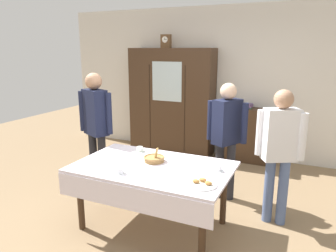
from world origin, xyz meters
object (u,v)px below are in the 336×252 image
(tea_cup_far_left, at_px, (120,171))
(bread_basket, at_px, (154,159))
(dining_table, at_px, (151,175))
(spoon_mid_left, at_px, (93,168))
(book_stack, at_px, (248,106))
(tea_cup_far_right, at_px, (218,169))
(bookshelf_low, at_px, (246,135))
(mantel_clock, at_px, (166,41))
(spoon_far_left, at_px, (170,170))
(person_behind_table_right, at_px, (227,131))
(spoon_back_edge, at_px, (127,158))
(pastry_plate, at_px, (202,184))
(tea_cup_mid_right, at_px, (140,149))
(person_behind_table_left, at_px, (280,145))
(person_by_cabinet, at_px, (96,121))
(wall_cabinet, at_px, (172,101))

(tea_cup_far_left, height_order, bread_basket, bread_basket)
(dining_table, distance_m, spoon_mid_left, 0.62)
(book_stack, xyz_separation_m, tea_cup_far_right, (0.17, -2.47, -0.24))
(bookshelf_low, relative_size, tea_cup_far_right, 7.30)
(mantel_clock, distance_m, spoon_far_left, 3.18)
(spoon_mid_left, relative_size, person_behind_table_right, 0.08)
(mantel_clock, relative_size, spoon_back_edge, 2.02)
(pastry_plate, bearing_deg, dining_table, 161.01)
(tea_cup_far_right, distance_m, spoon_mid_left, 1.31)
(bread_basket, xyz_separation_m, pastry_plate, (0.68, -0.37, -0.02))
(bookshelf_low, distance_m, tea_cup_far_right, 2.49)
(book_stack, bearing_deg, spoon_mid_left, -109.82)
(person_behind_table_right, bearing_deg, spoon_back_edge, -135.00)
(dining_table, bearing_deg, person_behind_table_right, 62.53)
(dining_table, bearing_deg, tea_cup_far_left, -121.84)
(person_behind_table_right, bearing_deg, tea_cup_mid_right, -143.76)
(tea_cup_far_right, relative_size, person_behind_table_right, 0.08)
(bookshelf_low, xyz_separation_m, spoon_far_left, (-0.29, -2.65, 0.25))
(dining_table, bearing_deg, pastry_plate, -18.99)
(book_stack, bearing_deg, person_behind_table_left, -69.94)
(bread_basket, distance_m, pastry_plate, 0.78)
(book_stack, xyz_separation_m, tea_cup_mid_right, (-0.87, -2.25, -0.24))
(bookshelf_low, xyz_separation_m, bread_basket, (-0.55, -2.49, 0.29))
(dining_table, xyz_separation_m, spoon_far_left, (0.22, -0.01, 0.10))
(spoon_far_left, relative_size, spoon_back_edge, 1.00)
(tea_cup_far_right, distance_m, spoon_back_edge, 1.07)
(spoon_back_edge, height_order, person_by_cabinet, person_by_cabinet)
(pastry_plate, relative_size, spoon_back_edge, 2.35)
(tea_cup_far_right, bearing_deg, spoon_mid_left, -159.64)
(tea_cup_far_right, bearing_deg, bread_basket, -178.77)
(person_behind_table_left, bearing_deg, person_by_cabinet, -177.09)
(bookshelf_low, bearing_deg, person_behind_table_right, -88.80)
(dining_table, distance_m, spoon_back_edge, 0.41)
(mantel_clock, bearing_deg, spoon_back_edge, -75.51)
(dining_table, height_order, bookshelf_low, bookshelf_low)
(bookshelf_low, xyz_separation_m, tea_cup_far_left, (-0.70, -2.95, 0.28))
(mantel_clock, distance_m, spoon_mid_left, 3.22)
(tea_cup_mid_right, relative_size, person_by_cabinet, 0.08)
(spoon_far_left, height_order, spoon_mid_left, same)
(dining_table, relative_size, tea_cup_mid_right, 12.89)
(wall_cabinet, xyz_separation_m, tea_cup_far_left, (0.71, -2.90, -0.23))
(tea_cup_far_right, relative_size, tea_cup_mid_right, 1.00)
(dining_table, distance_m, bookshelf_low, 2.69)
(tea_cup_mid_right, relative_size, person_behind_table_left, 0.08)
(spoon_back_edge, bearing_deg, tea_cup_mid_right, 84.87)
(book_stack, relative_size, tea_cup_mid_right, 1.73)
(mantel_clock, xyz_separation_m, book_stack, (1.53, 0.05, -1.10))
(bread_basket, xyz_separation_m, spoon_back_edge, (-0.34, -0.03, -0.03))
(wall_cabinet, relative_size, bookshelf_low, 2.07)
(tea_cup_far_right, relative_size, bread_basket, 0.54)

